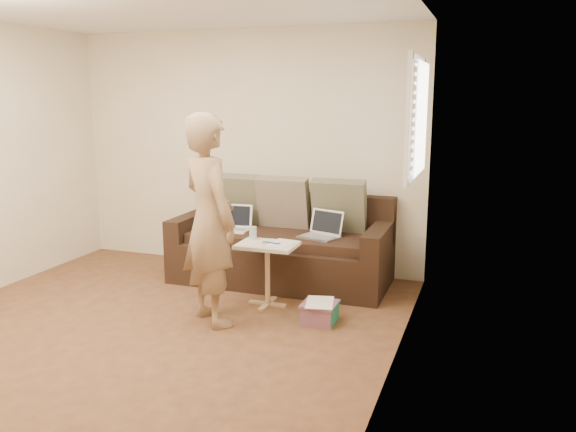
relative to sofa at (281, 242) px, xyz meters
The scene contains 16 objects.
floor 1.92m from the sofa, 108.45° to the right, with size 4.50×4.50×0.00m, color #4F2E1D.
wall_back 1.16m from the sofa, 141.27° to the left, with size 4.00×4.00×0.00m, color beige.
wall_right 2.43m from the sofa, 51.58° to the right, with size 4.50×4.50×0.00m, color beige.
window_blinds 1.88m from the sofa, 11.45° to the right, with size 0.12×0.88×1.08m, color white, non-canonical shape.
sofa is the anchor object (origin of this frame).
pillow_left 0.74m from the sofa, 157.83° to the left, with size 0.55×0.14×0.55m, color #55533E, non-canonical shape.
pillow_mid 0.43m from the sofa, 103.05° to the left, with size 0.55×0.14×0.55m, color #6E624F, non-canonical shape.
pillow_right 0.70m from the sofa, 22.29° to the left, with size 0.55×0.14×0.55m, color #55533E, non-canonical shape.
laptop_silver 0.45m from the sofa, 12.50° to the right, with size 0.37×0.27×0.25m, color #B7BABC, non-canonical shape.
laptop_white 0.54m from the sofa, 169.68° to the right, with size 0.36×0.26×0.26m, color white, non-canonical shape.
person 1.32m from the sofa, 98.38° to the right, with size 0.65×0.44×1.77m, color olive.
side_table 0.72m from the sofa, 80.02° to the right, with size 0.53×0.37×0.58m, color silver, non-canonical shape.
drinking_glass 0.64m from the sofa, 95.84° to the right, with size 0.07×0.07×0.12m, color silver, non-canonical shape.
scissors 0.73m from the sofa, 77.00° to the right, with size 0.18×0.10×0.02m, color silver, non-canonical shape.
paper_on_table 0.71m from the sofa, 69.67° to the right, with size 0.21×0.30×0.00m, color white, non-canonical shape.
striped_box 1.23m from the sofa, 53.95° to the right, with size 0.29×0.29×0.18m, color #D6205A, non-canonical shape.
Camera 1 is at (2.59, -3.69, 1.89)m, focal length 36.44 mm.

